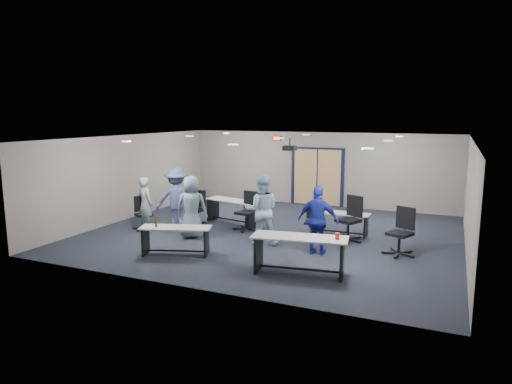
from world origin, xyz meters
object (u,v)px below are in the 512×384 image
at_px(person_lightblue, 262,210).
at_px(chair_loose_right, 400,232).
at_px(table_front_right, 300,248).
at_px(chair_back_d, 348,219).
at_px(table_back_right, 341,220).
at_px(person_gray, 145,204).
at_px(chair_back_c, 313,221).
at_px(person_navy, 318,220).
at_px(chair_back_a, 196,208).
at_px(chair_loose_left, 144,213).
at_px(table_front_left, 175,235).
at_px(table_back_left, 232,207).
at_px(chair_back_b, 246,211).
at_px(person_plaid, 192,207).
at_px(person_back, 176,199).

bearing_deg(person_lightblue, chair_loose_right, 166.07).
bearing_deg(table_front_right, chair_back_d, 74.11).
height_order(table_back_right, person_gray, person_gray).
distance_m(chair_back_c, chair_loose_right, 2.44).
bearing_deg(person_gray, chair_back_d, -147.01).
distance_m(chair_back_d, person_navy, 1.56).
relative_size(chair_back_d, chair_loose_right, 1.05).
distance_m(chair_back_d, chair_loose_right, 1.60).
distance_m(chair_back_a, chair_loose_left, 1.54).
distance_m(table_front_left, chair_back_c, 3.79).
height_order(table_back_left, chair_loose_right, chair_loose_right).
distance_m(table_front_left, person_navy, 3.45).
height_order(table_front_right, person_lightblue, person_lightblue).
bearing_deg(chair_back_a, chair_back_d, -0.03).
relative_size(chair_back_b, person_plaid, 0.66).
height_order(chair_loose_right, person_back, person_back).
bearing_deg(person_plaid, chair_back_c, -177.40).
relative_size(chair_loose_right, person_gray, 0.73).
height_order(chair_back_c, chair_loose_right, chair_loose_right).
bearing_deg(table_back_left, person_gray, -123.61).
bearing_deg(person_navy, chair_loose_right, -159.44).
height_order(chair_loose_left, person_back, person_back).
relative_size(table_back_left, table_back_right, 1.20).
relative_size(table_front_right, person_navy, 1.24).
relative_size(chair_back_a, chair_loose_left, 1.08).
relative_size(chair_back_d, person_navy, 0.72).
distance_m(table_front_right, chair_back_a, 5.06).
height_order(table_back_right, chair_loose_left, chair_loose_left).
xyz_separation_m(table_back_left, chair_back_d, (3.73, -0.58, 0.10)).
bearing_deg(person_back, person_lightblue, 139.46).
xyz_separation_m(chair_back_c, person_navy, (0.54, -1.37, 0.36)).
xyz_separation_m(chair_back_a, person_plaid, (0.62, -1.23, 0.33)).
relative_size(chair_back_b, person_gray, 0.72).
distance_m(chair_back_c, chair_back_d, 0.96).
relative_size(chair_loose_left, person_back, 0.54).
bearing_deg(table_front_right, table_front_left, 169.61).
height_order(table_back_left, chair_back_b, chair_back_b).
relative_size(chair_back_a, person_navy, 0.63).
relative_size(person_gray, person_plaid, 0.92).
relative_size(person_plaid, person_navy, 1.02).
distance_m(table_front_right, person_gray, 5.52).
height_order(chair_loose_left, person_navy, person_navy).
distance_m(chair_loose_left, person_gray, 0.32).
distance_m(table_back_left, chair_loose_left, 2.69).
bearing_deg(chair_loose_right, person_plaid, -149.61).
xyz_separation_m(chair_back_d, chair_loose_right, (1.40, -0.77, -0.03)).
xyz_separation_m(table_front_right, chair_loose_right, (1.78, 2.20, 0.02)).
bearing_deg(chair_loose_left, table_front_left, -92.63).
bearing_deg(chair_back_d, person_navy, -78.70).
xyz_separation_m(chair_loose_left, person_back, (0.87, 0.42, 0.43)).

